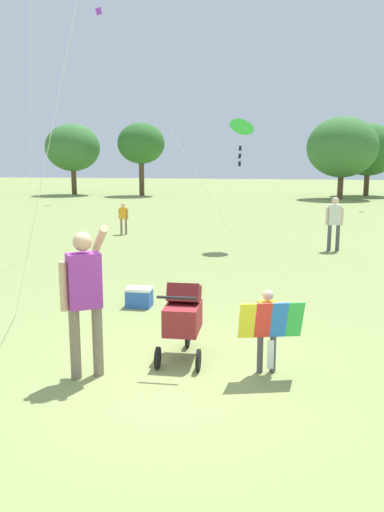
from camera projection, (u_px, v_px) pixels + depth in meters
ground_plane at (167, 373)px, 6.39m from camera, size 120.00×120.00×0.00m
treeline_distant at (219, 149)px, 35.24m from camera, size 32.72×7.09×5.21m
child_with_butterfly_kite at (268, 324)px, 6.28m from camera, size 0.79×0.45×1.06m
person_adult_flyer at (84, 291)px, 6.10m from camera, size 0.55×0.71×1.86m
stroller at (183, 314)px, 6.78m from camera, size 0.57×1.09×1.03m
kite_orange_delta at (241, 128)px, 14.77m from camera, size 1.81×4.03×3.75m
distant_kites_cluster at (242, 10)px, 23.59m from camera, size 32.60×15.52×5.69m
person_red_shirt at (334, 219)px, 14.64m from camera, size 0.49×0.23×1.54m
person_sitting_far at (123, 216)px, 17.87m from camera, size 0.35×0.15×1.10m
cooler_box at (139, 297)px, 9.23m from camera, size 0.45×0.33×0.35m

